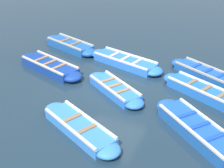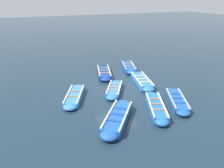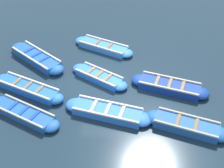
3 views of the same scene
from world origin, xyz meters
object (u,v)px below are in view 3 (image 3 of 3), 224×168
Objects in this scene: boat_outer_right at (108,112)px; boat_tucked at (24,113)px; boat_inner_gap at (99,77)px; boat_outer_left at (29,88)px; boat_mid_row at (169,86)px; boat_broadside at (104,47)px; boat_stern_in at (37,58)px; boat_centre at (186,125)px.

boat_outer_right is 3.60m from boat_tucked.
boat_inner_gap is (-2.45, -0.56, -0.02)m from boat_outer_right.
boat_outer_left is 0.99× the size of boat_mid_row.
boat_outer_left reaches higher than boat_tucked.
boat_broadside is at bearing 139.21° from boat_outer_left.
boat_tucked is at bearing -48.22° from boat_inner_gap.
boat_tucked is (2.09, -6.41, -0.02)m from boat_mid_row.
boat_mid_row is at bearing 73.52° from boat_stern_in.
boat_outer_right is (3.85, 4.00, -0.03)m from boat_stern_in.
boat_broadside is 2.71m from boat_inner_gap.
boat_outer_right is 3.36m from boat_mid_row.
boat_outer_right is at bearing -101.38° from boat_centre.
boat_broadside is at bearing -134.84° from boat_mid_row.
boat_broadside is at bearing 150.54° from boat_tucked.
boat_stern_in reaches higher than boat_mid_row.
boat_stern_in reaches higher than boat_inner_gap.
boat_centre is (0.66, 3.28, 0.01)m from boat_outer_right.
boat_inner_gap is (-2.71, 3.03, -0.01)m from boat_tucked.
boat_broadside reaches higher than boat_inner_gap.
boat_tucked is 1.16× the size of boat_inner_gap.
boat_centre is (0.41, 6.87, 0.03)m from boat_tucked.
boat_outer_left is at bearing -86.02° from boat_mid_row.
boat_broadside is at bearing -146.83° from boat_centre.
boat_mid_row is (-0.46, 6.62, 0.00)m from boat_outer_left.
boat_tucked is at bearing -71.96° from boat_mid_row.
boat_stern_in reaches higher than boat_broadside.
boat_inner_gap is at bearing -129.07° from boat_centre.
boat_broadside is 0.90× the size of boat_outer_right.
boat_outer_right is 1.12× the size of boat_centre.
boat_mid_row is (3.33, 3.35, 0.02)m from boat_broadside.
boat_stern_in is (-2.48, -0.20, 0.02)m from boat_outer_left.
boat_broadside is 0.93× the size of boat_mid_row.
boat_inner_gap is (2.71, -0.03, -0.01)m from boat_broadside.
boat_stern_in is 7.11m from boat_mid_row.
boat_inner_gap is at bearing 108.44° from boat_outer_left.
boat_mid_row is (-1.83, 2.82, 0.01)m from boat_outer_right.
boat_stern_in is at bearing -174.25° from boat_tucked.
boat_outer_right is at bearing 94.05° from boat_tucked.
boat_stern_in is at bearing -106.48° from boat_mid_row.
boat_stern_in is 4.13m from boat_tucked.
boat_outer_right is (5.16, 0.53, 0.01)m from boat_broadside.
boat_centre is at bearing 86.62° from boat_tucked.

